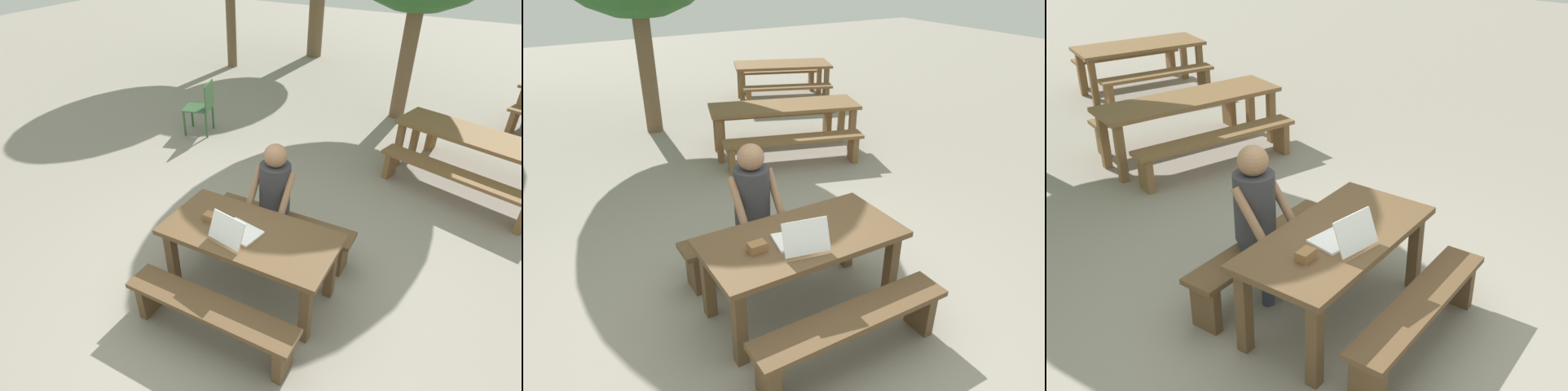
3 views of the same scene
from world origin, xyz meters
TOP-DOWN VIEW (x-y plane):
  - ground_plane at (0.00, 0.00)m, footprint 30.00×30.00m
  - picnic_table_front at (0.00, 0.00)m, footprint 1.61×0.80m
  - bench_near at (0.00, -0.69)m, footprint 1.58×0.30m
  - bench_far at (0.00, 0.69)m, footprint 1.58×0.30m
  - laptop at (-0.09, -0.12)m, footprint 0.42×0.43m
  - small_pouch at (-0.41, -0.02)m, footprint 0.13×0.09m
  - person_seated at (-0.10, 0.66)m, footprint 0.43×0.42m
  - picnic_table_mid at (1.68, 3.19)m, footprint 2.29×1.30m
  - bench_mid_south at (1.50, 2.60)m, footprint 1.97×0.86m
  - bench_mid_north at (1.86, 3.77)m, footprint 1.97×0.86m
  - picnic_table_rear at (3.05, 5.64)m, footprint 2.06×1.45m
  - bench_rear_south at (2.81, 5.00)m, footprint 1.70×0.89m
  - bench_rear_north at (3.29, 6.28)m, footprint 1.70×0.89m

SIDE VIEW (x-z plane):
  - ground_plane at x=0.00m, z-range 0.00..0.00m
  - bench_near at x=0.00m, z-range 0.10..0.54m
  - bench_far at x=0.00m, z-range 0.10..0.54m
  - bench_mid_south at x=1.50m, z-range 0.12..0.55m
  - bench_mid_north at x=1.86m, z-range 0.12..0.55m
  - bench_rear_south at x=2.81m, z-range 0.11..0.57m
  - bench_rear_north at x=3.29m, z-range 0.11..0.57m
  - picnic_table_front at x=0.00m, z-range 0.24..0.97m
  - picnic_table_mid at x=1.68m, z-range 0.26..0.98m
  - picnic_table_rear at x=3.05m, z-range 0.26..1.01m
  - person_seated at x=-0.10m, z-range 0.11..1.39m
  - small_pouch at x=-0.41m, z-range 0.72..0.79m
  - laptop at x=-0.09m, z-range 0.65..0.91m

